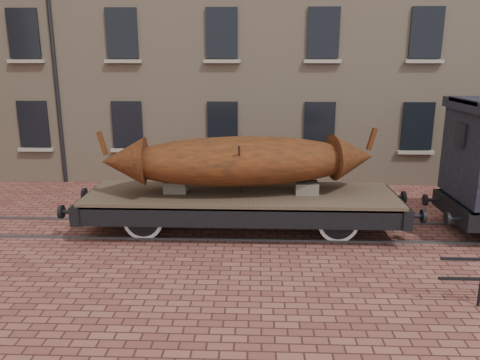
{
  "coord_description": "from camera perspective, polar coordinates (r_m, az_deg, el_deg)",
  "views": [
    {
      "loc": [
        -1.22,
        -11.96,
        4.56
      ],
      "look_at": [
        -1.7,
        0.5,
        1.3
      ],
      "focal_mm": 35.0,
      "sensor_mm": 36.0,
      "label": 1
    }
  ],
  "objects": [
    {
      "name": "rail_track",
      "position": [
        12.84,
        7.55,
        -6.13
      ],
      "size": [
        30.0,
        1.52,
        0.06
      ],
      "color": "#59595E",
      "rests_on": "ground"
    },
    {
      "name": "iron_boat",
      "position": [
        12.25,
        0.07,
        2.38
      ],
      "size": [
        7.22,
        2.79,
        1.71
      ],
      "color": "maroon",
      "rests_on": "flatcar_wagon"
    },
    {
      "name": "warehouse_cream",
      "position": [
        22.48,
        13.89,
        20.48
      ],
      "size": [
        40.0,
        10.19,
        14.0
      ],
      "color": "tan",
      "rests_on": "ground"
    },
    {
      "name": "flatcar_wagon",
      "position": [
        12.52,
        0.11,
        -2.5
      ],
      "size": [
        9.21,
        2.5,
        1.39
      ],
      "color": "brown",
      "rests_on": "ground"
    },
    {
      "name": "ground",
      "position": [
        12.86,
        7.54,
        -6.25
      ],
      "size": [
        90.0,
        90.0,
        0.0
      ],
      "primitive_type": "plane",
      "color": "brown"
    }
  ]
}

